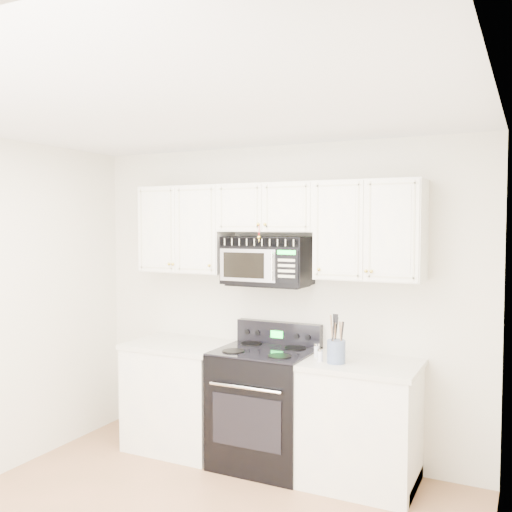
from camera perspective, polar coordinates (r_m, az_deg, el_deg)
The scene contains 9 objects.
room at distance 3.34m, azimuth -9.92°, elevation -7.89°, with size 3.51×3.51×2.61m.
base_cabinet_left at distance 5.15m, azimuth -7.57°, elevation -13.95°, with size 0.86×0.65×0.92m.
base_cabinet_right at distance 4.51m, azimuth 10.40°, elevation -16.50°, with size 0.86×0.65×0.92m.
range at distance 4.74m, azimuth 0.90°, elevation -14.70°, with size 0.75×0.69×1.12m.
upper_cabinets at distance 4.66m, azimuth 1.54°, elevation 3.11°, with size 2.44×0.37×0.75m.
microwave at distance 4.66m, azimuth 1.13°, elevation -0.44°, with size 0.71×0.40×0.39m.
utensil_crock at distance 4.28m, azimuth 8.03°, elevation -9.32°, with size 0.14×0.14×0.36m.
shaker_salt at distance 4.46m, azimuth 6.09°, elevation -9.34°, with size 0.04×0.04×0.11m.
shaker_pepper at distance 4.32m, azimuth 6.44°, elevation -9.83°, with size 0.04×0.04×0.09m.
Camera 1 is at (1.93, -2.65, 1.94)m, focal length 40.00 mm.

